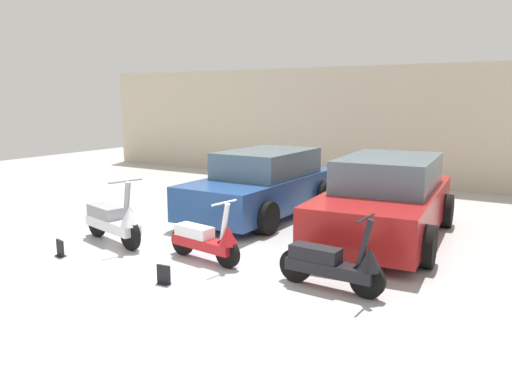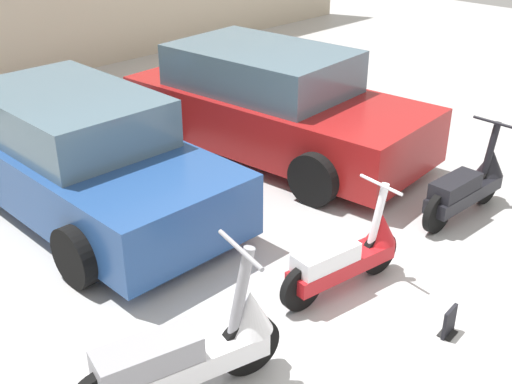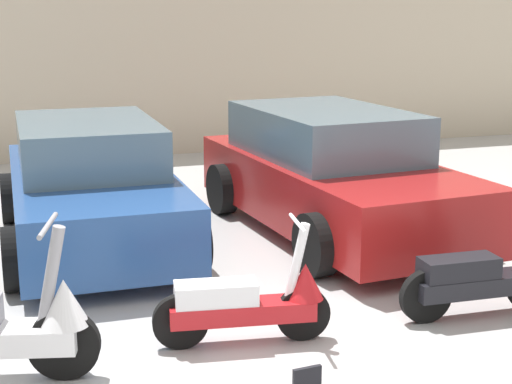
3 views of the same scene
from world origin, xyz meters
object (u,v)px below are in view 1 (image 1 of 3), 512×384
object	(u,v)px
car_rear_left	(263,185)
car_rear_center	(386,200)
scooter_front_right	(207,240)
scooter_front_center	(335,263)
placard_near_left_scooter	(60,249)
placard_near_right_scooter	(164,276)
scooter_front_left	(114,220)

from	to	relation	value
car_rear_left	car_rear_center	bearing A→B (deg)	82.59
scooter_front_right	scooter_front_center	xyz separation A→B (m)	(2.05, -0.08, 0.02)
placard_near_left_scooter	placard_near_right_scooter	xyz separation A→B (m)	(2.15, -0.07, 0.00)
placard_near_right_scooter	car_rear_left	bearing A→B (deg)	102.22
car_rear_left	car_rear_center	xyz separation A→B (m)	(2.68, -0.37, 0.03)
scooter_front_right	scooter_front_center	size ratio (longest dim) A/B	0.95
scooter_front_right	placard_near_left_scooter	size ratio (longest dim) A/B	5.28
placard_near_left_scooter	placard_near_right_scooter	bearing A→B (deg)	-1.82
scooter_front_center	car_rear_center	bearing A→B (deg)	96.81
scooter_front_right	car_rear_left	distance (m)	3.19
placard_near_left_scooter	scooter_front_left	bearing A→B (deg)	77.13
scooter_front_left	placard_near_left_scooter	bearing A→B (deg)	-88.65
car_rear_left	placard_near_left_scooter	xyz separation A→B (m)	(-1.26, -4.02, -0.52)
car_rear_left	scooter_front_right	bearing A→B (deg)	15.60
scooter_front_right	placard_near_right_scooter	size ratio (longest dim) A/B	5.28
scooter_front_right	car_rear_center	size ratio (longest dim) A/B	0.32
scooter_front_right	scooter_front_center	bearing A→B (deg)	6.18
car_rear_center	scooter_front_left	bearing A→B (deg)	-58.50
scooter_front_left	scooter_front_right	size ratio (longest dim) A/B	1.16
car_rear_left	placard_near_left_scooter	bearing A→B (deg)	-16.96
scooter_front_left	car_rear_center	size ratio (longest dim) A/B	0.37
placard_near_right_scooter	scooter_front_center	bearing A→B (deg)	25.25
scooter_front_right	scooter_front_center	world-z (taller)	scooter_front_center
scooter_front_center	car_rear_center	world-z (taller)	car_rear_center
scooter_front_right	car_rear_left	size ratio (longest dim) A/B	0.35
scooter_front_left	placard_near_right_scooter	distance (m)	2.19
car_rear_center	placard_near_right_scooter	xyz separation A→B (m)	(-1.79, -3.72, -0.55)
scooter_front_left	car_rear_left	xyz separation A→B (m)	(1.05, 3.10, 0.24)
scooter_front_left	placard_near_left_scooter	xyz separation A→B (m)	(-0.21, -0.92, -0.29)
car_rear_center	placard_near_left_scooter	size ratio (longest dim) A/B	16.32
scooter_front_center	car_rear_center	size ratio (longest dim) A/B	0.34
scooter_front_left	scooter_front_right	distance (m)	1.88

